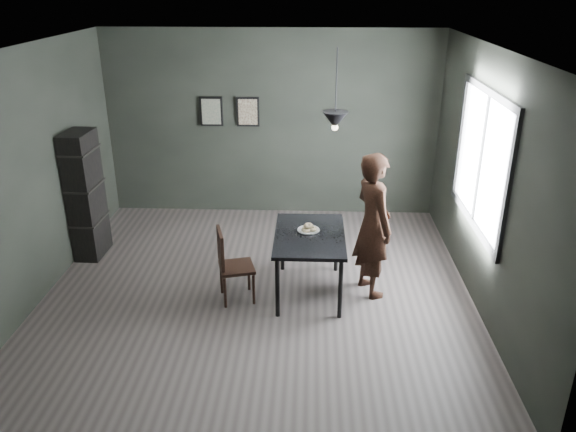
{
  "coord_description": "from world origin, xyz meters",
  "views": [
    {
      "loc": [
        0.6,
        -5.81,
        3.45
      ],
      "look_at": [
        0.35,
        0.05,
        0.95
      ],
      "focal_mm": 35.0,
      "sensor_mm": 36.0,
      "label": 1
    }
  ],
  "objects_px": {
    "white_plate": "(308,230)",
    "pendant_lamp": "(335,120)",
    "wood_chair": "(229,261)",
    "shelf_unit": "(85,195)",
    "cafe_table": "(310,240)",
    "woman": "(373,225)"
  },
  "relations": [
    {
      "from": "wood_chair",
      "to": "pendant_lamp",
      "type": "height_order",
      "value": "pendant_lamp"
    },
    {
      "from": "woman",
      "to": "shelf_unit",
      "type": "height_order",
      "value": "woman"
    },
    {
      "from": "cafe_table",
      "to": "pendant_lamp",
      "type": "height_order",
      "value": "pendant_lamp"
    },
    {
      "from": "cafe_table",
      "to": "white_plate",
      "type": "height_order",
      "value": "white_plate"
    },
    {
      "from": "woman",
      "to": "wood_chair",
      "type": "xyz_separation_m",
      "value": [
        -1.62,
        -0.26,
        -0.36
      ]
    },
    {
      "from": "pendant_lamp",
      "to": "cafe_table",
      "type": "bearing_deg",
      "value": -158.2
    },
    {
      "from": "wood_chair",
      "to": "pendant_lamp",
      "type": "relative_size",
      "value": 1.01
    },
    {
      "from": "wood_chair",
      "to": "shelf_unit",
      "type": "bearing_deg",
      "value": 135.92
    },
    {
      "from": "cafe_table",
      "to": "white_plate",
      "type": "relative_size",
      "value": 5.22
    },
    {
      "from": "cafe_table",
      "to": "woman",
      "type": "height_order",
      "value": "woman"
    },
    {
      "from": "white_plate",
      "to": "shelf_unit",
      "type": "height_order",
      "value": "shelf_unit"
    },
    {
      "from": "white_plate",
      "to": "pendant_lamp",
      "type": "relative_size",
      "value": 0.27
    },
    {
      "from": "white_plate",
      "to": "cafe_table",
      "type": "bearing_deg",
      "value": -80.72
    },
    {
      "from": "cafe_table",
      "to": "wood_chair",
      "type": "height_order",
      "value": "wood_chair"
    },
    {
      "from": "white_plate",
      "to": "woman",
      "type": "bearing_deg",
      "value": -2.96
    },
    {
      "from": "cafe_table",
      "to": "woman",
      "type": "distance_m",
      "value": 0.74
    },
    {
      "from": "shelf_unit",
      "to": "pendant_lamp",
      "type": "relative_size",
      "value": 1.94
    },
    {
      "from": "cafe_table",
      "to": "shelf_unit",
      "type": "distance_m",
      "value": 3.05
    },
    {
      "from": "white_plate",
      "to": "pendant_lamp",
      "type": "height_order",
      "value": "pendant_lamp"
    },
    {
      "from": "shelf_unit",
      "to": "cafe_table",
      "type": "bearing_deg",
      "value": -15.31
    },
    {
      "from": "cafe_table",
      "to": "shelf_unit",
      "type": "xyz_separation_m",
      "value": [
        -2.92,
        0.88,
        0.17
      ]
    },
    {
      "from": "white_plate",
      "to": "wood_chair",
      "type": "height_order",
      "value": "wood_chair"
    }
  ]
}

